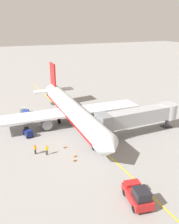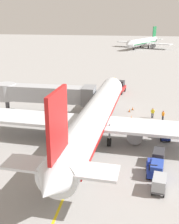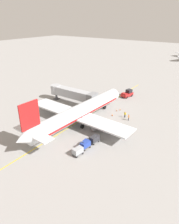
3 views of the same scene
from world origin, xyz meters
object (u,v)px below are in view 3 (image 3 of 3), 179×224
(baggage_tug_trailing, at_px, (84,144))
(baggage_tug_lead, at_px, (115,128))
(baggage_cart_third_in_train, at_px, (78,151))
(ground_crew_wing_walker, at_px, (129,117))
(baggage_cart_second_in_train, at_px, (85,144))
(ground_crew_loader, at_px, (125,114))
(pushback_tractor, at_px, (127,94))
(safety_cone_nose_right, at_px, (112,115))
(parked_airliner, at_px, (80,112))
(safety_cone_wing_tip, at_px, (117,110))
(baggage_cart_front, at_px, (94,139))
(safety_cone_nose_left, at_px, (120,109))
(jet_bridge, at_px, (72,93))

(baggage_tug_trailing, bearing_deg, baggage_tug_lead, 78.72)
(baggage_cart_third_in_train, distance_m, ground_crew_wing_walker, 19.76)
(baggage_cart_second_in_train, distance_m, ground_crew_loader, 18.03)
(baggage_tug_trailing, bearing_deg, ground_crew_loader, 87.89)
(baggage_cart_third_in_train, bearing_deg, pushback_tractor, 100.24)
(baggage_cart_second_in_train, relative_size, safety_cone_nose_right, 5.03)
(parked_airliner, height_order, safety_cone_wing_tip, parked_airliner)
(baggage_cart_third_in_train, distance_m, safety_cone_wing_tip, 23.47)
(pushback_tractor, bearing_deg, baggage_tug_lead, -71.28)
(baggage_cart_second_in_train, xyz_separation_m, ground_crew_wing_walker, (1.81, 17.00, 0.00))
(baggage_tug_lead, distance_m, baggage_cart_front, 7.14)
(parked_airliner, height_order, ground_crew_loader, parked_airliner)
(pushback_tractor, xyz_separation_m, ground_crew_wing_walker, (8.20, -16.21, -0.15))
(baggage_cart_second_in_train, relative_size, safety_cone_nose_left, 5.03)
(parked_airliner, bearing_deg, baggage_tug_trailing, -47.00)
(baggage_cart_front, xyz_separation_m, safety_cone_nose_left, (-3.43, 18.74, -0.66))
(jet_bridge, height_order, pushback_tractor, jet_bridge)
(baggage_cart_third_in_train, xyz_separation_m, safety_cone_wing_tip, (-3.71, 23.16, -0.66))
(jet_bridge, relative_size, safety_cone_nose_left, 29.17)
(baggage_tug_trailing, bearing_deg, baggage_cart_front, 73.96)
(baggage_tug_lead, bearing_deg, baggage_tug_trailing, -101.28)
(jet_bridge, distance_m, ground_crew_wing_walker, 19.83)
(parked_airliner, relative_size, safety_cone_nose_right, 63.25)
(safety_cone_nose_right, bearing_deg, jet_bridge, 178.50)
(jet_bridge, xyz_separation_m, safety_cone_wing_tip, (14.24, 3.09, -3.17))
(baggage_cart_second_in_train, height_order, safety_cone_nose_right, baggage_cart_second_in_train)
(jet_bridge, relative_size, baggage_cart_second_in_train, 5.80)
(baggage_tug_trailing, bearing_deg, baggage_cart_second_in_train, -29.39)
(parked_airliner, relative_size, baggage_cart_second_in_train, 12.57)
(baggage_cart_third_in_train, height_order, safety_cone_nose_right, baggage_cart_third_in_train)
(baggage_cart_front, bearing_deg, baggage_tug_lead, 80.55)
(jet_bridge, bearing_deg, ground_crew_wing_walker, -1.12)
(baggage_cart_second_in_train, height_order, safety_cone_nose_left, baggage_cart_second_in_train)
(pushback_tractor, relative_size, safety_cone_wing_tip, 8.04)
(baggage_cart_front, bearing_deg, baggage_cart_second_in_train, -96.51)
(baggage_cart_front, relative_size, baggage_cart_third_in_train, 1.00)
(ground_crew_wing_walker, relative_size, safety_cone_nose_right, 2.86)
(pushback_tractor, bearing_deg, baggage_cart_third_in_train, -79.76)
(baggage_tug_trailing, distance_m, safety_cone_nose_left, 21.55)
(baggage_cart_third_in_train, bearing_deg, baggage_tug_lead, 83.65)
(baggage_tug_trailing, bearing_deg, safety_cone_wing_tip, 98.95)
(safety_cone_nose_left, bearing_deg, ground_crew_loader, -47.32)
(baggage_cart_front, bearing_deg, safety_cone_wing_tip, 102.65)
(ground_crew_wing_walker, distance_m, safety_cone_wing_tip, 6.48)
(parked_airliner, bearing_deg, baggage_tug_lead, 10.30)
(parked_airliner, xyz_separation_m, jet_bridge, (-9.98, 9.16, 0.27))
(pushback_tractor, height_order, baggage_cart_second_in_train, pushback_tractor)
(pushback_tractor, height_order, baggage_tug_lead, pushback_tractor)
(baggage_cart_third_in_train, relative_size, ground_crew_loader, 1.76)
(baggage_tug_lead, distance_m, baggage_cart_third_in_train, 12.70)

